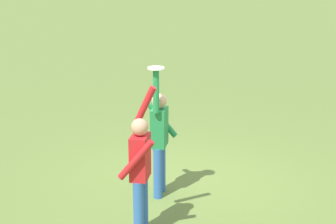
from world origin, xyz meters
TOP-DOWN VIEW (x-y plane):
  - ground_plane at (0.00, 0.00)m, footprint 120.00×120.00m
  - person_catcher at (0.11, -0.56)m, footprint 0.55×0.56m
  - person_defender at (1.00, -1.48)m, footprint 0.65×0.66m
  - frisbee_disc at (0.26, -0.72)m, footprint 0.24×0.24m

SIDE VIEW (x-z plane):
  - ground_plane at x=0.00m, z-range 0.00..0.00m
  - person_defender at x=1.00m, z-range -0.04..2.00m
  - person_catcher at x=0.11m, z-range -0.06..2.02m
  - frisbee_disc at x=0.26m, z-range 2.08..2.10m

